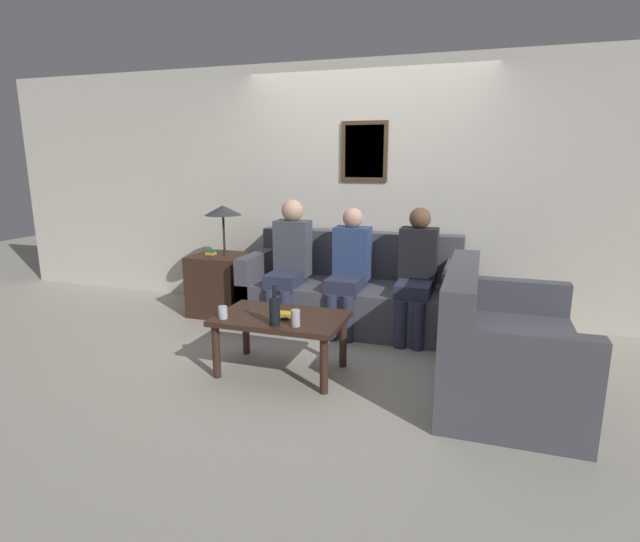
{
  "coord_description": "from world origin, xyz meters",
  "views": [
    {
      "loc": [
        1.2,
        -4.13,
        1.63
      ],
      "look_at": [
        -0.11,
        -0.15,
        0.68
      ],
      "focal_mm": 28.0,
      "sensor_mm": 36.0,
      "label": 1
    }
  ],
  "objects_px": {
    "couch_main": "(352,294)",
    "couch_side": "(502,352)",
    "person_left": "(289,258)",
    "person_right": "(416,269)",
    "coffee_table": "(281,324)",
    "drinking_glass": "(223,312)",
    "person_middle": "(349,266)",
    "wine_bottle": "(275,309)"
  },
  "relations": [
    {
      "from": "couch_main",
      "to": "person_right",
      "type": "distance_m",
      "value": 0.75
    },
    {
      "from": "coffee_table",
      "to": "drinking_glass",
      "type": "height_order",
      "value": "drinking_glass"
    },
    {
      "from": "drinking_glass",
      "to": "person_left",
      "type": "xyz_separation_m",
      "value": [
        0.02,
        1.3,
        0.17
      ]
    },
    {
      "from": "person_left",
      "to": "couch_main",
      "type": "bearing_deg",
      "value": 18.57
    },
    {
      "from": "couch_main",
      "to": "couch_side",
      "type": "xyz_separation_m",
      "value": [
        1.38,
        -1.16,
        0.0
      ]
    },
    {
      "from": "person_middle",
      "to": "drinking_glass",
      "type": "bearing_deg",
      "value": -115.55
    },
    {
      "from": "couch_side",
      "to": "wine_bottle",
      "type": "distance_m",
      "value": 1.62
    },
    {
      "from": "couch_side",
      "to": "person_left",
      "type": "distance_m",
      "value": 2.23
    },
    {
      "from": "coffee_table",
      "to": "person_middle",
      "type": "xyz_separation_m",
      "value": [
        0.24,
        1.11,
        0.24
      ]
    },
    {
      "from": "wine_bottle",
      "to": "person_middle",
      "type": "xyz_separation_m",
      "value": [
        0.2,
        1.32,
        0.06
      ]
    },
    {
      "from": "couch_side",
      "to": "person_right",
      "type": "xyz_separation_m",
      "value": [
        -0.73,
        0.98,
        0.33
      ]
    },
    {
      "from": "drinking_glass",
      "to": "person_right",
      "type": "xyz_separation_m",
      "value": [
        1.26,
        1.31,
        0.14
      ]
    },
    {
      "from": "couch_main",
      "to": "person_left",
      "type": "bearing_deg",
      "value": -161.43
    },
    {
      "from": "drinking_glass",
      "to": "person_right",
      "type": "distance_m",
      "value": 1.82
    },
    {
      "from": "coffee_table",
      "to": "person_middle",
      "type": "height_order",
      "value": "person_middle"
    },
    {
      "from": "person_middle",
      "to": "coffee_table",
      "type": "bearing_deg",
      "value": -102.18
    },
    {
      "from": "person_middle",
      "to": "couch_main",
      "type": "bearing_deg",
      "value": 95.17
    },
    {
      "from": "person_middle",
      "to": "person_right",
      "type": "relative_size",
      "value": 0.98
    },
    {
      "from": "person_middle",
      "to": "person_right",
      "type": "bearing_deg",
      "value": 0.29
    },
    {
      "from": "couch_main",
      "to": "coffee_table",
      "type": "distance_m",
      "value": 1.32
    },
    {
      "from": "couch_side",
      "to": "person_middle",
      "type": "bearing_deg",
      "value": 54.54
    },
    {
      "from": "couch_side",
      "to": "drinking_glass",
      "type": "relative_size",
      "value": 15.01
    },
    {
      "from": "coffee_table",
      "to": "drinking_glass",
      "type": "xyz_separation_m",
      "value": [
        -0.39,
        -0.2,
        0.11
      ]
    },
    {
      "from": "coffee_table",
      "to": "wine_bottle",
      "type": "distance_m",
      "value": 0.28
    },
    {
      "from": "wine_bottle",
      "to": "drinking_glass",
      "type": "xyz_separation_m",
      "value": [
        -0.43,
        0.01,
        -0.07
      ]
    },
    {
      "from": "couch_main",
      "to": "drinking_glass",
      "type": "bearing_deg",
      "value": -112.09
    },
    {
      "from": "drinking_glass",
      "to": "person_right",
      "type": "height_order",
      "value": "person_right"
    },
    {
      "from": "person_right",
      "to": "coffee_table",
      "type": "bearing_deg",
      "value": -128.05
    },
    {
      "from": "couch_side",
      "to": "person_left",
      "type": "relative_size",
      "value": 1.15
    },
    {
      "from": "drinking_glass",
      "to": "person_left",
      "type": "height_order",
      "value": "person_left"
    },
    {
      "from": "couch_side",
      "to": "person_left",
      "type": "bearing_deg",
      "value": 63.92
    },
    {
      "from": "person_left",
      "to": "couch_side",
      "type": "bearing_deg",
      "value": -26.08
    },
    {
      "from": "coffee_table",
      "to": "person_right",
      "type": "bearing_deg",
      "value": 51.95
    },
    {
      "from": "couch_side",
      "to": "coffee_table",
      "type": "distance_m",
      "value": 1.61
    },
    {
      "from": "person_middle",
      "to": "couch_side",
      "type": "bearing_deg",
      "value": -35.46
    },
    {
      "from": "coffee_table",
      "to": "drinking_glass",
      "type": "distance_m",
      "value": 0.45
    },
    {
      "from": "coffee_table",
      "to": "wine_bottle",
      "type": "xyz_separation_m",
      "value": [
        0.04,
        -0.21,
        0.18
      ]
    },
    {
      "from": "wine_bottle",
      "to": "person_right",
      "type": "xyz_separation_m",
      "value": [
        0.83,
        1.32,
        0.07
      ]
    },
    {
      "from": "couch_main",
      "to": "wine_bottle",
      "type": "distance_m",
      "value": 1.54
    },
    {
      "from": "couch_side",
      "to": "drinking_glass",
      "type": "distance_m",
      "value": 2.03
    },
    {
      "from": "couch_side",
      "to": "person_left",
      "type": "height_order",
      "value": "person_left"
    },
    {
      "from": "couch_main",
      "to": "person_left",
      "type": "xyz_separation_m",
      "value": [
        -0.59,
        -0.2,
        0.36
      ]
    }
  ]
}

